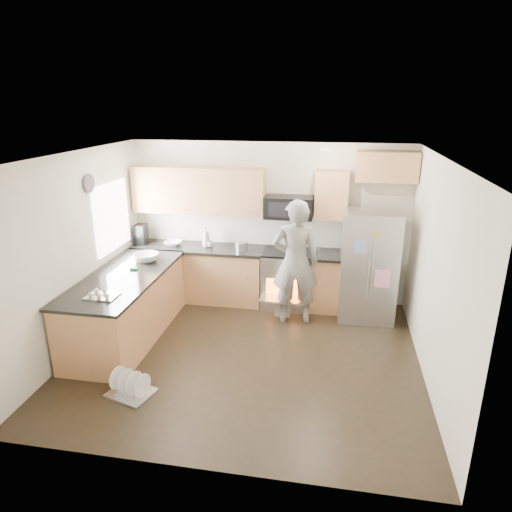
% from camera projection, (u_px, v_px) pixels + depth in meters
% --- Properties ---
extents(ground, '(4.50, 4.50, 0.00)m').
position_uv_depth(ground, '(245.00, 356.00, 6.04)').
color(ground, black).
rests_on(ground, ground).
extents(room_shell, '(4.54, 4.04, 2.62)m').
position_uv_depth(room_shell, '(241.00, 234.00, 5.52)').
color(room_shell, silver).
rests_on(room_shell, ground).
extents(back_cabinet_run, '(4.45, 0.64, 2.50)m').
position_uv_depth(back_cabinet_run, '(230.00, 245.00, 7.45)').
color(back_cabinet_run, '#C4824E').
rests_on(back_cabinet_run, ground).
extents(peninsula, '(0.96, 2.36, 1.04)m').
position_uv_depth(peninsula, '(127.00, 306.00, 6.42)').
color(peninsula, '#C4824E').
rests_on(peninsula, ground).
extents(stove_range, '(0.76, 0.97, 1.79)m').
position_uv_depth(stove_range, '(287.00, 266.00, 7.34)').
color(stove_range, '#B7B7BC').
rests_on(stove_range, ground).
extents(refrigerator, '(0.84, 0.67, 1.69)m').
position_uv_depth(refrigerator, '(368.00, 266.00, 6.85)').
color(refrigerator, '#B7B7BC').
rests_on(refrigerator, ground).
extents(person, '(0.75, 0.54, 1.89)m').
position_uv_depth(person, '(295.00, 262.00, 6.71)').
color(person, gray).
rests_on(person, ground).
extents(dish_rack, '(0.59, 0.52, 0.31)m').
position_uv_depth(dish_rack, '(131.00, 388.00, 5.22)').
color(dish_rack, '#B7B7BC').
rests_on(dish_rack, ground).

